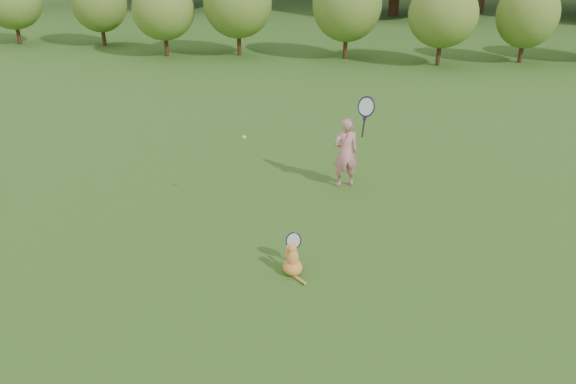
# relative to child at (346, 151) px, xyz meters

# --- Properties ---
(ground) EXTENTS (100.00, 100.00, 0.00)m
(ground) POSITION_rel_child_xyz_m (-0.89, -2.67, -0.62)
(ground) COLOR #284914
(ground) RESTS_ON ground
(shrub_row) EXTENTS (28.00, 3.00, 2.80)m
(shrub_row) POSITION_rel_child_xyz_m (-0.89, 10.33, 0.78)
(shrub_row) COLOR #536A21
(shrub_row) RESTS_ON ground
(child) EXTENTS (0.72, 0.52, 1.77)m
(child) POSITION_rel_child_xyz_m (0.00, 0.00, 0.00)
(child) COLOR #D27D85
(child) RESTS_ON ground
(cat) EXTENTS (0.40, 0.58, 0.58)m
(cat) POSITION_rel_child_xyz_m (-0.49, -2.76, -0.41)
(cat) COLOR orange
(cat) RESTS_ON ground
(tennis_ball) EXTENTS (0.06, 0.06, 0.06)m
(tennis_ball) POSITION_rel_child_xyz_m (-1.42, -1.25, 0.61)
(tennis_ball) COLOR #CECB18
(tennis_ball) RESTS_ON ground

